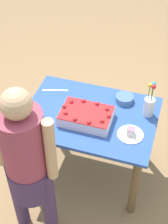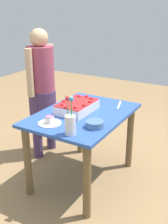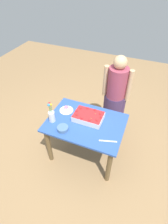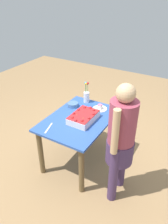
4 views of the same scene
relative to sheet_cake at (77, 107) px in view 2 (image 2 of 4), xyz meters
The scene contains 8 objects.
ground_plane 0.80m from the sheet_cake, 100.70° to the right, with size 8.00×8.00×0.00m, color #99764D.
dining_table 0.21m from the sheet_cake, 100.70° to the right, with size 1.10×0.79×0.74m.
sheet_cake is the anchor object (origin of this frame).
serving_plate_with_slice 0.38m from the sheet_cake, behind, with size 0.21×0.21×0.07m.
cake_knife 0.48m from the sheet_cake, 36.76° to the right, with size 0.23×0.02×0.00m, color silver.
flower_vase 0.52m from the sheet_cake, 154.28° to the right, with size 0.09×0.09×0.33m.
fruit_bowl 0.41m from the sheet_cake, 126.81° to the right, with size 0.16×0.16×0.06m, color #4B6E9A.
person_standing 0.67m from the sheet_cake, 69.08° to the left, with size 0.45×0.31×1.49m.
Camera 2 is at (-2.17, -1.28, 1.74)m, focal length 45.00 mm.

